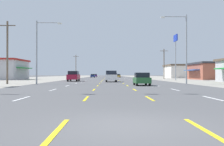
{
  "coord_description": "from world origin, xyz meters",
  "views": [
    {
      "loc": [
        -0.56,
        -6.28,
        1.33
      ],
      "look_at": [
        0.49,
        53.83,
        1.68
      ],
      "focal_mm": 38.78,
      "sensor_mm": 36.0,
      "label": 1
    }
  ],
  "objects": [
    {
      "name": "storefront_right_row_1",
      "position": [
        28.9,
        56.68,
        2.25
      ],
      "size": [
        15.39,
        12.32,
        4.45
      ],
      "color": "#A35642",
      "rests_on": "ground"
    },
    {
      "name": "lot_apron_right",
      "position": [
        24.75,
        66.0,
        0.0
      ],
      "size": [
        28.0,
        440.0,
        0.01
      ],
      "primitive_type": "cube",
      "color": "gray",
      "rests_on": "ground"
    },
    {
      "name": "signal_span_wire",
      "position": [
        -0.01,
        11.38,
        5.81
      ],
      "size": [
        26.42,
        0.53,
        9.68
      ],
      "color": "brown",
      "rests_on": "ground"
    },
    {
      "name": "sedan_inner_right_far",
      "position": [
        3.62,
        91.77,
        0.76
      ],
      "size": [
        1.8,
        4.5,
        1.46
      ],
      "color": "#B28C33",
      "rests_on": "ground"
    },
    {
      "name": "suv_inner_right_distant_a",
      "position": [
        3.46,
        124.45,
        1.03
      ],
      "size": [
        1.98,
        4.9,
        1.98
      ],
      "color": "#4C196B",
      "rests_on": "ground"
    },
    {
      "name": "suv_center_turn_near",
      "position": [
        0.04,
        36.69,
        1.03
      ],
      "size": [
        1.98,
        4.9,
        1.98
      ],
      "color": "white",
      "rests_on": "ground"
    },
    {
      "name": "pole_sign_right_row_1",
      "position": [
        14.46,
        46.93,
        7.76
      ],
      "size": [
        0.24,
        2.54,
        10.12
      ],
      "color": "gray",
      "rests_on": "ground"
    },
    {
      "name": "streetlight_left_row_0",
      "position": [
        -9.8,
        26.41,
        4.96
      ],
      "size": [
        3.45,
        0.26,
        8.57
      ],
      "color": "gray",
      "rests_on": "ground"
    },
    {
      "name": "storefront_right_row_2",
      "position": [
        27.89,
        83.6,
        2.53
      ],
      "size": [
        13.22,
        12.55,
        5.0
      ],
      "color": "silver",
      "rests_on": "ground"
    },
    {
      "name": "sedan_far_left_farther",
      "position": [
        -6.98,
        97.33,
        0.76
      ],
      "size": [
        1.8,
        4.5,
        1.46
      ],
      "color": "navy",
      "rests_on": "ground"
    },
    {
      "name": "utility_pole_right_row_1",
      "position": [
        15.38,
        61.91,
        4.49
      ],
      "size": [
        2.2,
        0.26,
        8.6
      ],
      "color": "brown",
      "rests_on": "ground"
    },
    {
      "name": "suv_center_turn_distant_b",
      "position": [
        0.13,
        124.57,
        1.03
      ],
      "size": [
        1.98,
        4.9,
        1.98
      ],
      "color": "black",
      "rests_on": "ground"
    },
    {
      "name": "lane_markings",
      "position": [
        0.0,
        104.5,
        0.01
      ],
      "size": [
        10.64,
        227.6,
        0.01
      ],
      "color": "white",
      "rests_on": "ground"
    },
    {
      "name": "lot_apron_left",
      "position": [
        -24.75,
        66.0,
        0.0
      ],
      "size": [
        28.0,
        440.0,
        0.01
      ],
      "primitive_type": "cube",
      "color": "gray",
      "rests_on": "ground"
    },
    {
      "name": "ground_plane",
      "position": [
        0.0,
        66.0,
        0.0
      ],
      "size": [
        572.0,
        572.0,
        0.0
      ],
      "primitive_type": "plane",
      "color": "#4C4C4F"
    },
    {
      "name": "suv_far_left_mid",
      "position": [
        -7.17,
        40.49,
        1.03
      ],
      "size": [
        1.98,
        4.9,
        1.98
      ],
      "color": "maroon",
      "rests_on": "ground"
    },
    {
      "name": "utility_pole_left_row_0",
      "position": [
        -14.53,
        27.51,
        4.56
      ],
      "size": [
        2.2,
        0.26,
        8.74
      ],
      "color": "brown",
      "rests_on": "ground"
    },
    {
      "name": "streetlight_right_row_0",
      "position": [
        9.81,
        26.41,
        5.43
      ],
      "size": [
        3.57,
        0.26,
        9.46
      ],
      "color": "gray",
      "rests_on": "ground"
    },
    {
      "name": "suv_center_turn_midfar",
      "position": [
        0.17,
        61.17,
        1.03
      ],
      "size": [
        1.98,
        4.9,
        1.98
      ],
      "color": "#B28C33",
      "rests_on": "ground"
    },
    {
      "name": "hatchback_far_left_farthest",
      "position": [
        -6.87,
        116.56,
        0.78
      ],
      "size": [
        1.72,
        3.9,
        1.54
      ],
      "color": "#4C196B",
      "rests_on": "ground"
    },
    {
      "name": "utility_pole_left_row_2",
      "position": [
        -13.04,
        88.34,
        4.67
      ],
      "size": [
        2.2,
        0.26,
        8.96
      ],
      "color": "brown",
      "rests_on": "ground"
    },
    {
      "name": "hatchback_inner_right_nearest",
      "position": [
        3.52,
        22.71,
        0.78
      ],
      "size": [
        1.72,
        3.9,
        1.54
      ],
      "color": "#235B2D",
      "rests_on": "ground"
    }
  ]
}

